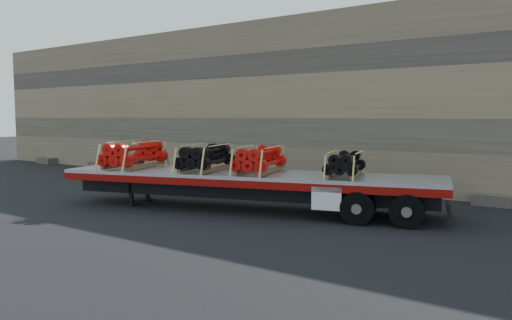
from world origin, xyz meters
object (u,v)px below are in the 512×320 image
Objects in this scene: bundle_front at (134,155)px; bundle_rear at (345,165)px; bundle_midfront at (206,158)px; bundle_midrear at (259,160)px; trailer at (246,191)px.

bundle_front reaches higher than bundle_rear.
bundle_front is 1.07× the size of bundle_midfront.
bundle_midfront is 1.18× the size of bundle_rear.
bundle_front is at bearing -180.00° from bundle_midrear.
bundle_front is 4.38m from bundle_midrear.
trailer is at bearing 0.00° from bundle_midfront.
bundle_midrear is 2.58m from bundle_rear.
trailer is at bearing -180.00° from bundle_rear.
bundle_midfront is at bearing -180.00° from trailer.
bundle_midrear is at bearing -180.00° from bundle_rear.
bundle_midrear is at bearing 0.00° from bundle_midfront.
bundle_front is 1.26× the size of bundle_rear.
bundle_rear is at bearing 0.00° from trailer.
bundle_midfront is at bearing -180.00° from bundle_rear.
trailer is 6.22× the size of bundle_rear.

